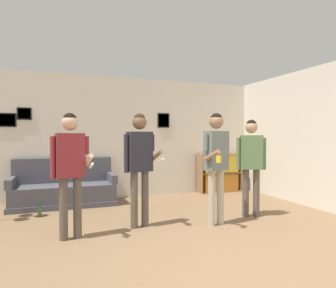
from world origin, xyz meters
TOP-DOWN VIEW (x-y plane):
  - ground_plane at (0.00, 0.00)m, footprint 20.00×20.00m
  - wall_back at (-0.01, 4.30)m, footprint 8.45×0.08m
  - wall_right at (3.05, 2.13)m, footprint 0.06×6.67m
  - couch at (-1.45, 3.89)m, footprint 2.00×0.80m
  - bookshelf at (2.19, 4.08)m, footprint 1.10×0.30m
  - person_player_foreground_left at (-1.41, 1.77)m, footprint 0.53×0.44m
  - person_player_foreground_center at (-0.41, 1.96)m, footprint 0.54×0.44m
  - person_watcher_holding_cup at (0.73, 1.67)m, footprint 0.49×0.50m
  - person_spectator_near_bookshelf at (1.53, 1.88)m, footprint 0.46×0.33m
  - bottle_on_floor at (-1.87, 3.12)m, footprint 0.06×0.06m

SIDE VIEW (x-z plane):
  - ground_plane at x=0.00m, z-range 0.00..0.00m
  - bottle_on_floor at x=-1.87m, z-range -0.03..0.25m
  - couch at x=-1.45m, z-range -0.16..0.76m
  - bookshelf at x=2.19m, z-range 0.00..0.94m
  - person_spectator_near_bookshelf at x=1.53m, z-range 0.19..1.84m
  - person_player_foreground_left at x=-1.41m, z-range 0.19..1.88m
  - person_player_foreground_center at x=-0.41m, z-range 0.20..1.92m
  - person_watcher_holding_cup at x=0.73m, z-range 0.21..1.94m
  - wall_right at x=3.05m, z-range 0.00..2.70m
  - wall_back at x=-0.01m, z-range 0.00..2.70m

